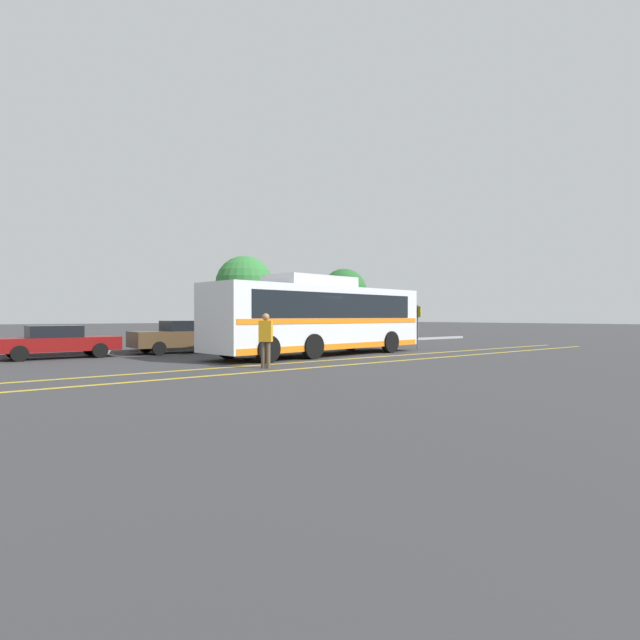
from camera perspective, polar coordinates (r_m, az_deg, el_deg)
name	(u,v)px	position (r m, az deg, el deg)	size (l,w,h in m)	color
ground_plane	(303,357)	(20.87, -1.96, -4.21)	(220.00, 220.00, 0.00)	#38383A
lane_strip_0	(354,358)	(19.99, 3.92, -4.41)	(0.20, 30.76, 0.01)	gold
lane_strip_1	(387,362)	(18.70, 7.63, -4.74)	(0.20, 30.76, 0.01)	gold
curb_strip	(243,346)	(27.27, -8.83, -2.98)	(38.76, 0.36, 0.15)	#99999E
transit_bus	(320,316)	(21.59, -0.03, 0.44)	(11.26, 3.75, 3.38)	silver
parked_car_0	(57,342)	(22.62, -27.87, -2.19)	(4.57, 1.79, 1.31)	maroon
parked_car_1	(184,336)	(24.02, -15.30, -1.81)	(4.71, 2.08, 1.48)	#4C3823
pedestrian_0	(266,337)	(16.21, -6.22, -1.93)	(0.44, 0.46, 1.78)	brown
bus_stop_sign	(418,321)	(26.00, 11.08, -0.16)	(0.07, 0.40, 2.25)	#59595E
tree_0	(244,285)	(31.75, -8.64, 3.99)	(3.61, 3.61, 5.48)	#513823
tree_1	(344,291)	(38.11, 2.77, 3.28)	(3.45, 3.45, 5.33)	#513823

